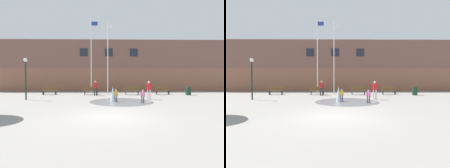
# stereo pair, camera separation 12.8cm
# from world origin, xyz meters

# --- Properties ---
(ground_plane) EXTENTS (100.00, 100.00, 0.00)m
(ground_plane) POSITION_xyz_m (0.00, 0.00, 0.00)
(ground_plane) COLOR gray
(library_building) EXTENTS (36.00, 6.05, 7.29)m
(library_building) POSITION_xyz_m (0.00, 19.18, 3.65)
(library_building) COLOR brown
(library_building) RESTS_ON ground
(splash_fountain) EXTENTS (5.05, 5.05, 1.22)m
(splash_fountain) POSITION_xyz_m (0.63, 5.32, 0.30)
(splash_fountain) COLOR gray
(splash_fountain) RESTS_ON ground
(park_bench_far_left) EXTENTS (1.60, 0.44, 0.91)m
(park_bench_far_left) POSITION_xyz_m (-6.71, 11.46, 0.48)
(park_bench_far_left) COLOR #28282D
(park_bench_far_left) RESTS_ON ground
(park_bench_left_of_flagpoles) EXTENTS (1.60, 0.44, 0.91)m
(park_bench_left_of_flagpoles) POSITION_xyz_m (-2.01, 11.29, 0.48)
(park_bench_left_of_flagpoles) COLOR #28282D
(park_bench_left_of_flagpoles) RESTS_ON ground
(park_bench_under_right_flagpole) EXTENTS (1.60, 0.44, 0.91)m
(park_bench_under_right_flagpole) POSITION_xyz_m (2.60, 11.29, 0.48)
(park_bench_under_right_flagpole) COLOR #28282D
(park_bench_under_right_flagpole) RESTS_ON ground
(park_bench_far_right) EXTENTS (1.60, 0.44, 0.91)m
(park_bench_far_right) POSITION_xyz_m (6.16, 11.55, 0.48)
(park_bench_far_right) COLOR #28282D
(park_bench_far_right) RESTS_ON ground
(adult_watching) EXTENTS (0.50, 0.36, 1.59)m
(adult_watching) POSITION_xyz_m (-1.44, 10.20, 0.93)
(adult_watching) COLOR #28282D
(adult_watching) RESTS_ON ground
(teen_by_trashcan) EXTENTS (0.50, 0.32, 1.59)m
(teen_by_trashcan) POSITION_xyz_m (3.47, 6.75, 0.93)
(teen_by_trashcan) COLOR silver
(teen_by_trashcan) RESTS_ON ground
(child_in_fountain) EXTENTS (0.31, 0.16, 0.99)m
(child_in_fountain) POSITION_xyz_m (0.54, 5.31, 0.58)
(child_in_fountain) COLOR #1E233D
(child_in_fountain) RESTS_ON ground
(child_with_pink_shirt) EXTENTS (0.31, 0.24, 0.99)m
(child_with_pink_shirt) POSITION_xyz_m (2.49, 4.44, 0.58)
(child_with_pink_shirt) COLOR #28282D
(child_with_pink_shirt) RESTS_ON ground
(flagpole_left) EXTENTS (0.80, 0.10, 8.81)m
(flagpole_left) POSITION_xyz_m (-2.03, 12.05, 4.66)
(flagpole_left) COLOR silver
(flagpole_left) RESTS_ON ground
(flagpole_right) EXTENTS (0.80, 0.10, 8.49)m
(flagpole_right) POSITION_xyz_m (-0.10, 12.05, 4.49)
(flagpole_right) COLOR silver
(flagpole_right) RESTS_ON ground
(lamp_post_left_lane) EXTENTS (0.32, 0.32, 3.56)m
(lamp_post_left_lane) POSITION_xyz_m (-7.13, 6.68, 2.36)
(lamp_post_left_lane) COLOR #192D23
(lamp_post_left_lane) RESTS_ON ground
(trash_can) EXTENTS (0.56, 0.56, 0.90)m
(trash_can) POSITION_xyz_m (8.75, 10.63, 0.45)
(trash_can) COLOR #193323
(trash_can) RESTS_ON ground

